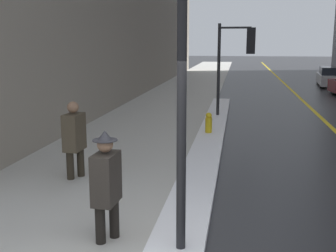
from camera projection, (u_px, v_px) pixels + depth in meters
sidewalk_slab at (173, 101)px, 19.61m from camera, size 4.00×80.00×0.01m
road_centre_stripe at (307, 104)px, 18.63m from camera, size 0.16×80.00×0.00m
snow_bank_curb at (209, 141)px, 11.49m from camera, size 0.77×17.11×0.11m
lamp_post at (182, 55)px, 4.97m from camera, size 0.28×0.28×4.21m
traffic_light_near at (239, 51)px, 14.78m from camera, size 1.31×0.32×3.36m
pedestrian_in_fedora at (106, 182)px, 5.70m from camera, size 0.33×0.50×1.57m
pedestrian_with_shoulder_bag at (75, 136)px, 8.40m from camera, size 0.33×0.73×1.57m
parked_car_silver at (334, 77)px, 26.21m from camera, size 2.28×4.46×1.20m
fire_hydrant at (209, 124)px, 12.31m from camera, size 0.20×0.20×0.70m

